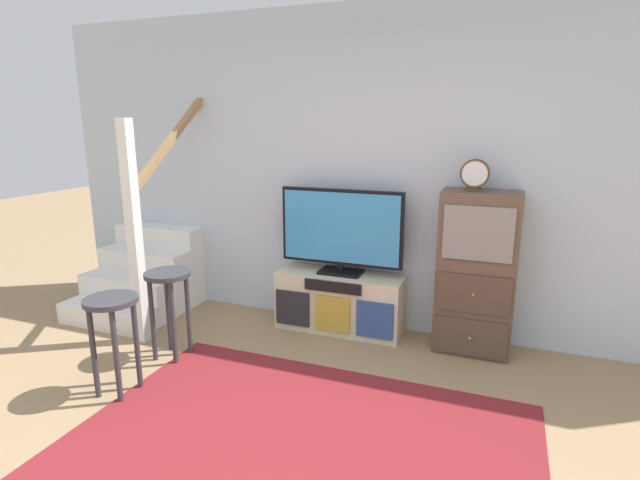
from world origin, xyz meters
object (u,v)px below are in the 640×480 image
Objects in this scene: media_console at (340,302)px; desk_clock at (475,175)px; side_cabinet at (476,273)px; bar_stool_near at (113,322)px; television at (341,230)px; bar_stool_far at (169,294)px.

desk_clock is at bearing -0.27° from media_console.
bar_stool_near is at bearing -144.92° from side_cabinet.
side_cabinet is (1.10, -0.01, -0.26)m from television.
desk_clock is 2.44m from bar_stool_far.
television is 1.47m from bar_stool_far.
media_console is at bearing -90.00° from television.
desk_clock reaches higher than side_cabinet.
bar_stool_near is 0.56m from bar_stool_far.
bar_stool_far is at bearing -156.04° from side_cabinet.
media_console is 1.59× the size of bar_stool_far.
side_cabinet is at bearing 0.53° from media_console.
bar_stool_far is at bearing -137.09° from television.
bar_stool_far is (-1.04, -0.94, 0.26)m from media_console.
desk_clock is at bearing -1.58° from television.
television reaches higher than media_console.
television is at bearing 90.00° from media_console.
television is 1.54× the size of bar_stool_far.
side_cabinet is 5.34× the size of desk_clock.
media_console is 1.03× the size of television.
desk_clock is at bearing 24.25° from bar_stool_far.
side_cabinet reaches higher than bar_stool_far.
bar_stool_near is (-1.05, -1.53, -0.39)m from television.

